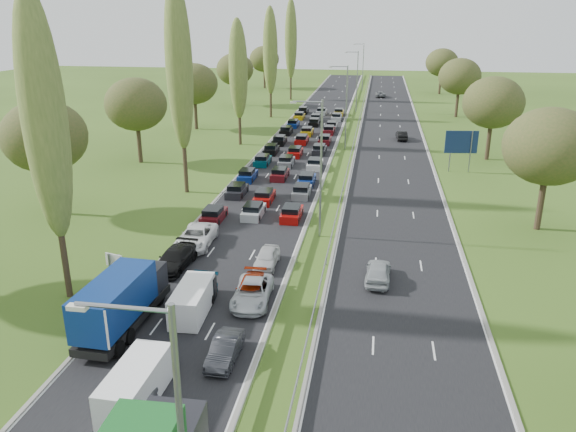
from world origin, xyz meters
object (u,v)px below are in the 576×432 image
at_px(blue_lorry, 122,300).
at_px(info_sign, 114,263).
at_px(direction_sign, 461,144).
at_px(near_car_2, 196,237).
at_px(white_van_rear, 193,299).
at_px(near_car_3, 175,258).
at_px(white_van_front, 137,382).

relative_size(blue_lorry, info_sign, 4.17).
bearing_deg(direction_sign, blue_lorry, -120.98).
xyz_separation_m(near_car_2, blue_lorry, (-0.27, -13.59, 1.10)).
bearing_deg(info_sign, white_van_rear, -27.39).
relative_size(near_car_2, near_car_3, 1.10).
bearing_deg(blue_lorry, near_car_3, 92.21).
bearing_deg(near_car_3, white_van_front, -72.91).
distance_m(near_car_2, white_van_rear, 11.59).
bearing_deg(info_sign, blue_lorry, -60.37).
bearing_deg(near_car_2, blue_lorry, -93.09).
relative_size(near_car_3, info_sign, 2.51).
height_order(blue_lorry, white_van_front, blue_lorry).
distance_m(near_car_3, white_van_rear, 7.48).
bearing_deg(info_sign, near_car_3, 38.07).
bearing_deg(white_van_rear, blue_lorry, -148.23).
height_order(near_car_2, blue_lorry, blue_lorry).
bearing_deg(white_van_front, direction_sign, 67.57).
distance_m(near_car_2, white_van_front, 20.38).
bearing_deg(white_van_rear, near_car_3, 116.46).
xyz_separation_m(near_car_3, white_van_rear, (3.63, -6.53, 0.23)).
relative_size(near_car_2, direction_sign, 1.11).
bearing_deg(direction_sign, white_van_front, -113.93).
bearing_deg(near_car_3, info_sign, -138.13).
xyz_separation_m(near_car_2, white_van_rear, (3.39, -11.08, 0.19)).
relative_size(white_van_front, info_sign, 2.44).
bearing_deg(white_van_rear, white_van_front, -92.35).
xyz_separation_m(white_van_rear, info_sign, (-7.21, 3.73, 0.36)).
xyz_separation_m(white_van_front, direction_sign, (21.55, 48.57, 2.51)).
height_order(near_car_3, white_van_front, white_van_front).
distance_m(near_car_2, info_sign, 8.30).
height_order(near_car_2, info_sign, info_sign).
bearing_deg(info_sign, white_van_front, -60.37).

